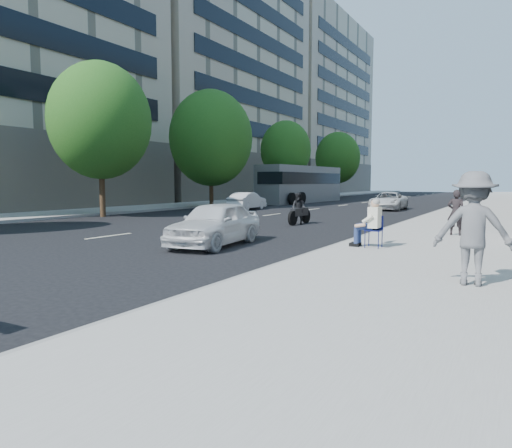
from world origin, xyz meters
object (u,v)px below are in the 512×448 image
Objects in this scene: pedestrian_woman at (456,212)px; motorcycle at (299,210)px; jogger at (473,228)px; white_sedan_near at (215,223)px; white_sedan_far at (389,201)px; bus at (301,185)px; seated_protester at (370,220)px; white_sedan_mid at (247,201)px.

pedestrian_woman reaches higher than motorcycle.
jogger reaches higher than white_sedan_near.
motorcycle is at bearing -96.47° from white_sedan_far.
white_sedan_far is (-5.96, 14.85, -0.31)m from pedestrian_woman.
white_sedan_near is 29.09m from bus.
jogger is 34.46m from bus.
pedestrian_woman is (1.64, 4.13, 0.03)m from seated_protester.
jogger is 0.16× the size of bus.
bus is (-1.56, 12.08, 1.05)m from white_sedan_mid.
jogger is 23.64m from white_sedan_mid.
white_sedan_mid is (-12.66, 14.31, -0.28)m from seated_protester.
white_sedan_near is 1.09× the size of white_sedan_mid.
white_sedan_near is 0.91× the size of white_sedan_far.
white_sedan_far is 12.55m from motorcycle.
white_sedan_mid is at bearing 131.50° from seated_protester.
pedestrian_woman is 7.15m from motorcycle.
white_sedan_mid is 12.23m from bus.
seated_protester is 4.44m from pedestrian_woman.
white_sedan_near is 19.95m from white_sedan_far.
white_sedan_far is at bearing -154.61° from white_sedan_mid.
motorcycle is (7.54, -7.85, 0.05)m from white_sedan_mid.
seated_protester is at bearing -58.29° from bus.
white_sedan_mid is 10.89m from motorcycle.
jogger reaches higher than white_sedan_mid.
jogger is at bearing -51.71° from seated_protester.
bus is (-15.86, 22.26, 0.73)m from pedestrian_woman.
jogger is at bearing -46.82° from motorcycle.
white_sedan_far is (-7.13, 22.54, -0.52)m from jogger.
white_sedan_far is at bearing -78.03° from jogger.
jogger is at bearing -75.24° from white_sedan_far.
seated_protester is at bearing -46.76° from motorcycle.
white_sedan_near reaches higher than white_sedan_mid.
motorcycle is at bearing 129.97° from white_sedan_mid.
jogger is at bearing -26.71° from white_sedan_near.
motorcycle is 21.94m from bus.
white_sedan_mid is at bearing 111.29° from white_sedan_near.
jogger is (2.81, -3.56, 0.25)m from seated_protester.
bus is at bearing 119.32° from motorcycle.
motorcycle reaches higher than white_sedan_near.
pedestrian_woman is at bearing -51.15° from bus.
jogger is 0.95× the size of motorcycle.
pedestrian_woman is 7.92m from white_sedan_near.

